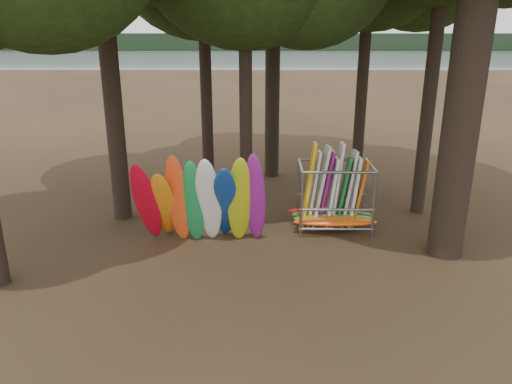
{
  "coord_description": "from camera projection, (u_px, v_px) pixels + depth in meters",
  "views": [
    {
      "loc": [
        -0.63,
        -13.36,
        6.47
      ],
      "look_at": [
        -0.73,
        1.5,
        1.4
      ],
      "focal_mm": 35.0,
      "sensor_mm": 36.0,
      "label": 1
    }
  ],
  "objects": [
    {
      "name": "lake",
      "position": [
        264.0,
        70.0,
        71.52
      ],
      "size": [
        160.0,
        160.0,
        0.0
      ],
      "primitive_type": "plane",
      "color": "gray",
      "rests_on": "ground"
    },
    {
      "name": "kayak_row",
      "position": [
        200.0,
        202.0,
        14.87
      ],
      "size": [
        4.01,
        2.17,
        3.1
      ],
      "color": "red",
      "rests_on": "ground"
    },
    {
      "name": "far_shore",
      "position": [
        262.0,
        42.0,
        118.2
      ],
      "size": [
        160.0,
        4.0,
        4.0
      ],
      "primitive_type": "cube",
      "color": "black",
      "rests_on": "ground"
    },
    {
      "name": "storage_rack",
      "position": [
        334.0,
        199.0,
        16.18
      ],
      "size": [
        2.97,
        1.52,
        2.89
      ],
      "color": "slate",
      "rests_on": "ground"
    },
    {
      "name": "ground",
      "position": [
        280.0,
        253.0,
        14.73
      ],
      "size": [
        120.0,
        120.0,
        0.0
      ],
      "primitive_type": "plane",
      "color": "#47331E",
      "rests_on": "ground"
    }
  ]
}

